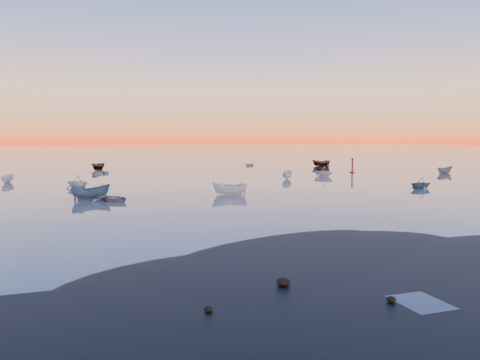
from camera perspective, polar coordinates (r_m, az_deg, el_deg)
name	(u,v)px	position (r m, az deg, el deg)	size (l,w,h in m)	color
ground	(142,162)	(124.35, -11.90, 2.16)	(600.00, 600.00, 0.00)	slate
mud_lobes	(366,250)	(27.68, 15.13, -8.20)	(140.00, 6.00, 0.07)	black
moored_fleet	(177,176)	(78.01, -7.64, 0.49)	(124.00, 58.00, 1.20)	silver
boat_near_left	(112,201)	(48.40, -15.29, -2.51)	(3.95, 1.64, 0.99)	slate
boat_near_center	(91,199)	(50.73, -17.68, -2.23)	(4.14, 1.75, 1.43)	#395A6E
boat_near_right	(323,177)	(77.45, 10.12, 0.42)	(3.64, 1.64, 1.28)	silver
channel_marker	(352,166)	(86.74, 13.53, 1.62)	(0.81, 0.81, 2.89)	#4F1611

